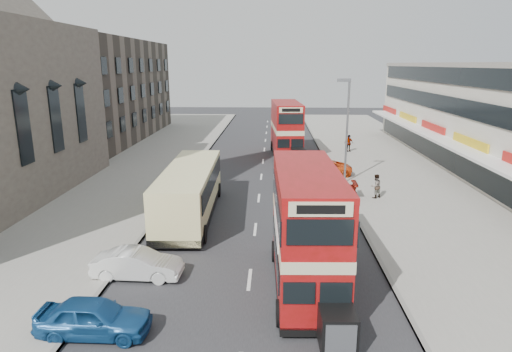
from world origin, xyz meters
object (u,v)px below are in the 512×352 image
(car_right_b, at_px, (322,169))
(car_left_front, at_px, (137,264))
(street_lamp, at_px, (346,123))
(car_left_near, at_px, (94,317))
(bus_main, at_px, (306,229))
(bus_second, at_px, (286,129))
(cyclist, at_px, (306,168))
(car_right_a, at_px, (325,190))
(pedestrian_near, at_px, (376,186))
(coach, at_px, (190,190))
(pedestrian_far, at_px, (349,143))

(car_right_b, bearing_deg, car_left_front, -34.76)
(street_lamp, xyz_separation_m, car_left_near, (-11.69, -20.22, -4.11))
(bus_main, bearing_deg, car_left_front, -5.90)
(bus_second, relative_size, car_right_b, 1.98)
(bus_main, xyz_separation_m, cyclist, (1.38, 19.05, -1.90))
(bus_second, relative_size, cyclist, 4.58)
(bus_second, relative_size, car_left_front, 2.46)
(car_right_a, bearing_deg, pedestrian_near, 90.46)
(car_left_front, relative_size, car_right_b, 0.80)
(street_lamp, distance_m, car_right_b, 4.93)
(pedestrian_near, bearing_deg, car_left_front, 13.25)
(street_lamp, xyz_separation_m, bus_second, (-4.22, 11.04, -2.02))
(car_right_a, bearing_deg, street_lamp, 155.94)
(car_right_b, bearing_deg, coach, -47.92)
(coach, xyz_separation_m, car_right_a, (8.68, 3.97, -1.06))
(bus_main, bearing_deg, bus_second, -91.74)
(car_left_near, bearing_deg, pedestrian_far, -22.75)
(bus_main, xyz_separation_m, coach, (-6.47, 8.58, -0.90))
(coach, bearing_deg, car_left_front, -97.81)
(coach, distance_m, car_left_near, 12.38)
(car_right_a, height_order, cyclist, cyclist)
(pedestrian_far, bearing_deg, coach, -140.39)
(car_right_a, distance_m, pedestrian_far, 17.07)
(car_right_b, distance_m, pedestrian_near, 7.03)
(coach, relative_size, car_left_near, 2.79)
(street_lamp, distance_m, cyclist, 5.54)
(pedestrian_far, bearing_deg, car_right_b, -128.75)
(car_left_front, xyz_separation_m, cyclist, (8.71, 18.54, 0.06))
(coach, distance_m, car_right_b, 13.72)
(coach, distance_m, car_left_front, 8.18)
(street_lamp, height_order, car_right_a, street_lamp)
(car_left_near, relative_size, car_right_a, 0.89)
(coach, distance_m, cyclist, 13.12)
(street_lamp, distance_m, pedestrian_near, 5.76)
(car_right_a, relative_size, pedestrian_near, 2.60)
(street_lamp, bearing_deg, cyclist, 137.40)
(bus_main, distance_m, pedestrian_near, 13.80)
(street_lamp, bearing_deg, pedestrian_far, 79.07)
(coach, xyz_separation_m, car_left_near, (-1.08, -12.29, -1.03))
(street_lamp, height_order, pedestrian_near, street_lamp)
(bus_second, height_order, pedestrian_far, bus_second)
(bus_main, xyz_separation_m, car_left_front, (-7.32, 0.51, -1.96))
(bus_main, relative_size, cyclist, 4.30)
(bus_main, bearing_deg, car_right_a, -101.90)
(street_lamp, bearing_deg, bus_main, -104.09)
(car_left_front, bearing_deg, car_left_near, 178.68)
(bus_second, distance_m, pedestrian_near, 16.26)
(car_left_front, distance_m, car_right_a, 15.36)
(bus_second, distance_m, cyclist, 8.87)
(coach, xyz_separation_m, car_left_front, (-0.86, -8.07, -1.06))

